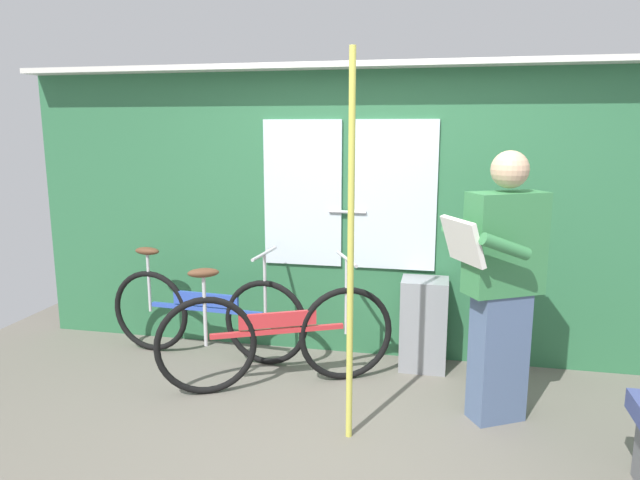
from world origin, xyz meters
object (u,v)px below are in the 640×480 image
Objects in this scene: passenger_reading_newspaper at (501,283)px; handrail_pole at (351,253)px; bicycle_near_door at (205,313)px; bicycle_leaning_behind at (277,336)px; trash_bin_by_wall at (424,324)px.

handrail_pole is at bearing -4.16° from passenger_reading_newspaper.
bicycle_leaning_behind is (0.68, -0.38, 0.01)m from bicycle_near_door.
bicycle_leaning_behind is 2.21× the size of trash_bin_by_wall.
trash_bin_by_wall is (1.63, 0.14, -0.01)m from bicycle_near_door.
passenger_reading_newspaper is at bearing 25.24° from handrail_pole.
trash_bin_by_wall is (-0.45, 0.68, -0.52)m from passenger_reading_newspaper.
bicycle_leaning_behind is at bearing -151.00° from trash_bin_by_wall.
bicycle_leaning_behind is 1.09m from trash_bin_by_wall.
bicycle_near_door is 0.78m from bicycle_leaning_behind.
trash_bin_by_wall is at bearing 3.18° from bicycle_leaning_behind.
bicycle_near_door is 1.64m from trash_bin_by_wall.
passenger_reading_newspaper is at bearing -32.03° from bicycle_leaning_behind.
passenger_reading_newspaper is 2.41× the size of trash_bin_by_wall.
trash_bin_by_wall is at bearing 9.48° from bicycle_near_door.
passenger_reading_newspaper is 0.94m from handrail_pole.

